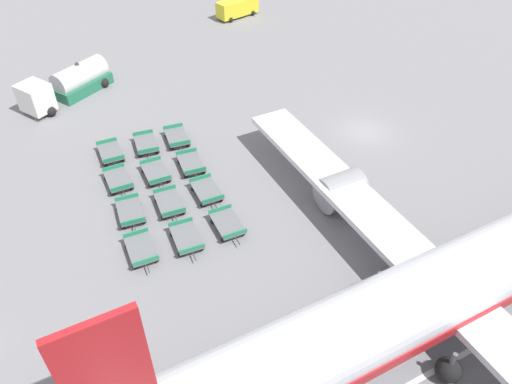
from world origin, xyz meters
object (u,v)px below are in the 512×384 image
at_px(service_van, 237,7).
at_px(baggage_dolly_row_mid_a_col_a, 146,144).
at_px(baggage_dolly_row_near_col_a, 111,153).
at_px(baggage_dolly_row_mid_a_col_c, 169,203).
at_px(baggage_dolly_row_near_col_b, 118,180).
at_px(baggage_dolly_row_mid_b_col_c, 207,191).
at_px(baggage_dolly_row_near_col_d, 141,249).
at_px(baggage_dolly_row_mid_b_col_d, 228,224).
at_px(baggage_dolly_row_near_col_c, 130,212).
at_px(fuel_tanker_primary, 70,84).
at_px(baggage_dolly_row_mid_b_col_b, 191,164).
at_px(baggage_dolly_row_mid_a_col_d, 187,238).
at_px(baggage_dolly_row_mid_b_col_a, 177,137).
at_px(baggage_dolly_row_mid_a_col_b, 156,172).
at_px(airplane, 467,277).

relative_size(service_van, baggage_dolly_row_mid_a_col_a, 1.58).
bearing_deg(baggage_dolly_row_near_col_a, baggage_dolly_row_mid_a_col_c, 11.87).
bearing_deg(baggage_dolly_row_near_col_b, baggage_dolly_row_mid_b_col_c, 48.81).
distance_m(baggage_dolly_row_near_col_d, baggage_dolly_row_mid_b_col_d, 5.91).
relative_size(baggage_dolly_row_near_col_c, baggage_dolly_row_near_col_d, 1.01).
bearing_deg(fuel_tanker_primary, baggage_dolly_row_near_col_c, -2.86).
xyz_separation_m(baggage_dolly_row_near_col_d, baggage_dolly_row_mid_a_col_a, (-10.91, 4.50, 0.00)).
bearing_deg(baggage_dolly_row_mid_b_col_b, baggage_dolly_row_mid_a_col_c, -43.55).
xyz_separation_m(baggage_dolly_row_mid_a_col_a, baggage_dolly_row_mid_a_col_d, (11.44, -1.57, 0.00)).
xyz_separation_m(baggage_dolly_row_mid_a_col_c, baggage_dolly_row_mid_b_col_a, (-7.32, 3.76, 0.00)).
bearing_deg(fuel_tanker_primary, baggage_dolly_row_mid_b_col_b, 17.34).
distance_m(baggage_dolly_row_mid_a_col_c, baggage_dolly_row_mid_b_col_c, 2.87).
bearing_deg(baggage_dolly_row_mid_b_col_c, baggage_dolly_row_mid_a_col_b, -148.66).
bearing_deg(baggage_dolly_row_near_col_d, fuel_tanker_primary, 176.07).
relative_size(airplane, fuel_tanker_primary, 4.82).
bearing_deg(baggage_dolly_row_mid_b_col_d, baggage_dolly_row_mid_b_col_b, 174.59).
distance_m(service_van, baggage_dolly_row_near_col_b, 34.04).
height_order(baggage_dolly_row_near_col_b, baggage_dolly_row_mid_a_col_c, same).
bearing_deg(baggage_dolly_row_near_col_a, service_van, 132.13).
distance_m(baggage_dolly_row_near_col_a, baggage_dolly_row_near_col_b, 3.70).
bearing_deg(fuel_tanker_primary, baggage_dolly_row_mid_a_col_c, 5.14).
xyz_separation_m(baggage_dolly_row_mid_b_col_a, baggage_dolly_row_mid_b_col_d, (11.27, -1.20, 0.00)).
bearing_deg(baggage_dolly_row_mid_a_col_a, baggage_dolly_row_mid_b_col_b, 25.77).
xyz_separation_m(service_van, baggage_dolly_row_near_col_c, (28.32, -24.05, -0.68)).
height_order(service_van, baggage_dolly_row_mid_a_col_c, service_van).
relative_size(baggage_dolly_row_near_col_a, baggage_dolly_row_mid_a_col_d, 0.99).
bearing_deg(baggage_dolly_row_mid_a_col_d, baggage_dolly_row_mid_a_col_b, 173.56).
xyz_separation_m(baggage_dolly_row_near_col_a, baggage_dolly_row_near_col_d, (11.22, -1.62, 0.00)).
relative_size(airplane, service_van, 7.92).
bearing_deg(baggage_dolly_row_mid_b_col_d, baggage_dolly_row_mid_a_col_a, -173.33).
bearing_deg(baggage_dolly_row_mid_a_col_a, baggage_dolly_row_near_col_c, -28.49).
distance_m(fuel_tanker_primary, baggage_dolly_row_near_col_b, 15.15).
height_order(baggage_dolly_row_near_col_c, baggage_dolly_row_mid_b_col_b, same).
bearing_deg(baggage_dolly_row_mid_b_col_b, baggage_dolly_row_near_col_c, -63.99).
relative_size(baggage_dolly_row_near_col_b, baggage_dolly_row_mid_b_col_b, 0.99).
height_order(fuel_tanker_primary, baggage_dolly_row_mid_b_col_a, fuel_tanker_primary).
distance_m(baggage_dolly_row_mid_a_col_b, baggage_dolly_row_mid_a_col_c, 3.80).
height_order(baggage_dolly_row_near_col_b, baggage_dolly_row_mid_a_col_d, same).
relative_size(baggage_dolly_row_near_col_b, baggage_dolly_row_mid_b_col_a, 0.99).
relative_size(baggage_dolly_row_near_col_b, baggage_dolly_row_near_col_c, 0.99).
bearing_deg(service_van, baggage_dolly_row_near_col_c, -40.34).
distance_m(fuel_tanker_primary, baggage_dolly_row_mid_a_col_a, 12.16).
relative_size(airplane, baggage_dolly_row_mid_a_col_c, 12.54).
bearing_deg(service_van, baggage_dolly_row_mid_b_col_a, -39.26).
relative_size(baggage_dolly_row_near_col_d, baggage_dolly_row_mid_a_col_a, 0.99).
relative_size(baggage_dolly_row_near_col_d, baggage_dolly_row_mid_b_col_b, 0.99).
bearing_deg(baggage_dolly_row_mid_b_col_c, baggage_dolly_row_mid_b_col_b, 173.69).
relative_size(baggage_dolly_row_mid_a_col_c, baggage_dolly_row_mid_a_col_d, 1.00).
bearing_deg(baggage_dolly_row_mid_a_col_d, baggage_dolly_row_mid_b_col_c, 138.00).
bearing_deg(baggage_dolly_row_near_col_c, fuel_tanker_primary, 177.14).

